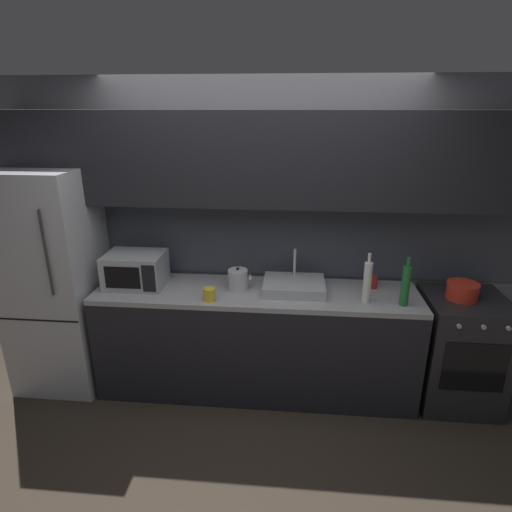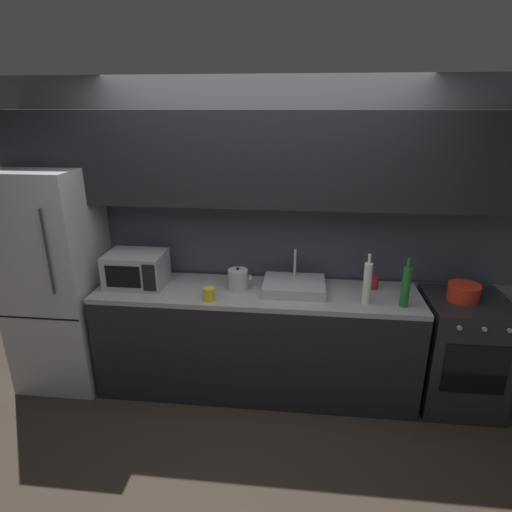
% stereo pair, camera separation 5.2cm
% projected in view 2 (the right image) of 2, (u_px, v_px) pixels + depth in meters
% --- Properties ---
extents(ground_plane, '(10.00, 10.00, 0.00)m').
position_uv_depth(ground_plane, '(241.00, 471.00, 2.79)').
color(ground_plane, '#2D261E').
extents(back_wall, '(4.29, 0.44, 2.50)m').
position_uv_depth(back_wall, '(260.00, 202.00, 3.39)').
color(back_wall, slate).
rests_on(back_wall, ground).
extents(counter_run, '(2.55, 0.60, 0.90)m').
position_uv_depth(counter_run, '(256.00, 340.00, 3.48)').
color(counter_run, black).
rests_on(counter_run, ground).
extents(refrigerator, '(0.68, 0.69, 1.84)m').
position_uv_depth(refrigerator, '(58.00, 280.00, 3.49)').
color(refrigerator, '#B7BABF').
rests_on(refrigerator, ground).
extents(oven_range, '(0.60, 0.62, 0.90)m').
position_uv_depth(oven_range, '(460.00, 352.00, 3.32)').
color(oven_range, '#232326').
rests_on(oven_range, ground).
extents(microwave, '(0.46, 0.35, 0.27)m').
position_uv_depth(microwave, '(136.00, 269.00, 3.40)').
color(microwave, '#A8AAAF').
rests_on(microwave, counter_run).
extents(sink_basin, '(0.48, 0.38, 0.30)m').
position_uv_depth(sink_basin, '(294.00, 286.00, 3.31)').
color(sink_basin, '#ADAFB5').
rests_on(sink_basin, counter_run).
extents(kettle, '(0.19, 0.16, 0.19)m').
position_uv_depth(kettle, '(238.00, 280.00, 3.32)').
color(kettle, '#B7BABF').
rests_on(kettle, counter_run).
extents(wine_bottle_white, '(0.06, 0.06, 0.38)m').
position_uv_depth(wine_bottle_white, '(367.00, 283.00, 3.07)').
color(wine_bottle_white, silver).
rests_on(wine_bottle_white, counter_run).
extents(wine_bottle_green, '(0.06, 0.06, 0.37)m').
position_uv_depth(wine_bottle_green, '(406.00, 287.00, 3.02)').
color(wine_bottle_green, '#1E6B2D').
rests_on(wine_bottle_green, counter_run).
extents(mug_yellow, '(0.09, 0.09, 0.10)m').
position_uv_depth(mug_yellow, '(209.00, 294.00, 3.15)').
color(mug_yellow, gold).
rests_on(mug_yellow, counter_run).
extents(mug_red, '(0.07, 0.07, 0.10)m').
position_uv_depth(mug_red, '(374.00, 283.00, 3.35)').
color(mug_red, '#A82323').
rests_on(mug_red, counter_run).
extents(cooking_pot, '(0.23, 0.23, 0.13)m').
position_uv_depth(cooking_pot, '(464.00, 292.00, 3.15)').
color(cooking_pot, red).
rests_on(cooking_pot, oven_range).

